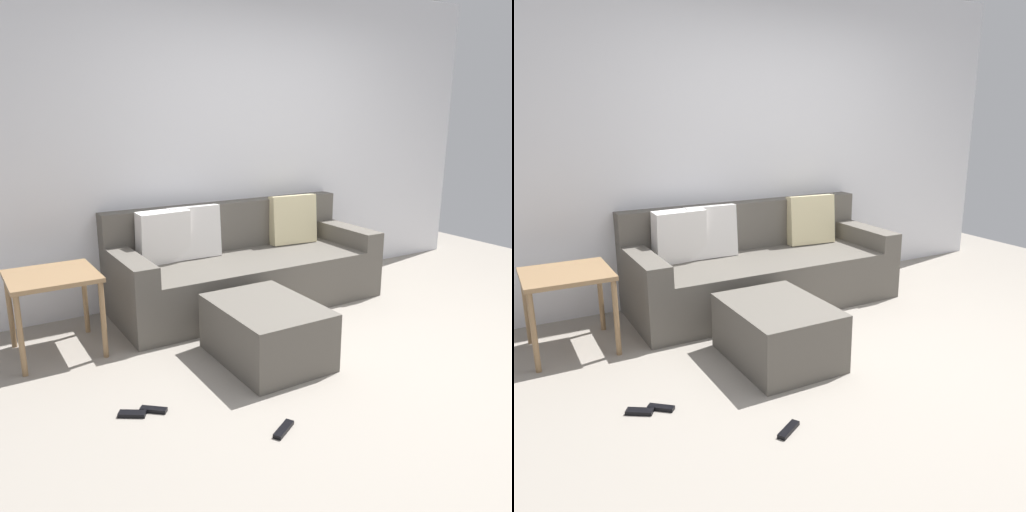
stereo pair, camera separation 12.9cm
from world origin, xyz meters
The scene contains 8 objects.
ground_plane centered at (0.00, 0.00, 0.00)m, with size 6.85×6.85×0.00m, color gray.
wall_back centered at (0.00, 2.02, 1.36)m, with size 5.27×0.10×2.71m, color silver.
couch_sectional centered at (-0.27, 1.60, 0.31)m, with size 2.25×0.88×0.87m.
ottoman centered at (-0.69, 0.57, 0.19)m, with size 0.60×0.81×0.39m, color #59544C.
side_table centered at (-1.86, 1.39, 0.48)m, with size 0.57×0.55×0.56m.
remote_near_ottoman centered at (-1.06, -0.19, 0.01)m, with size 0.16×0.05×0.02m, color black.
remote_by_storage_bin centered at (-1.57, 0.34, 0.01)m, with size 0.15×0.04×0.02m, color black.
remote_under_side_table centered at (-1.68, 0.36, 0.01)m, with size 0.15×0.05×0.02m, color black.
Camera 1 is at (-2.41, -2.16, 1.60)m, focal length 36.91 mm.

